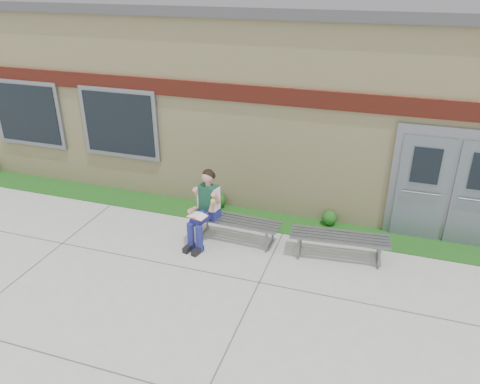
% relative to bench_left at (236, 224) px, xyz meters
% --- Properties ---
extents(ground, '(80.00, 80.00, 0.00)m').
position_rel_bench_left_xyz_m(ground, '(-0.17, -1.70, -0.35)').
color(ground, '#9E9E99').
rests_on(ground, ground).
extents(grass_strip, '(16.00, 0.80, 0.02)m').
position_rel_bench_left_xyz_m(grass_strip, '(-0.17, 0.90, -0.34)').
color(grass_strip, '#174512').
rests_on(grass_strip, ground).
extents(school_building, '(16.20, 6.22, 4.20)m').
position_rel_bench_left_xyz_m(school_building, '(-0.17, 4.29, 1.75)').
color(school_building, beige).
rests_on(school_building, ground).
extents(bench_left, '(1.77, 0.56, 0.46)m').
position_rel_bench_left_xyz_m(bench_left, '(0.00, 0.00, 0.00)').
color(bench_left, slate).
rests_on(bench_left, ground).
extents(bench_right, '(1.82, 0.66, 0.46)m').
position_rel_bench_left_xyz_m(bench_right, '(2.00, 0.00, 0.01)').
color(bench_right, slate).
rests_on(bench_right, ground).
extents(girl, '(0.56, 0.96, 1.47)m').
position_rel_bench_left_xyz_m(girl, '(-0.55, -0.22, 0.40)').
color(girl, navy).
rests_on(girl, ground).
extents(shrub_mid, '(0.34, 0.34, 0.34)m').
position_rel_bench_left_xyz_m(shrub_mid, '(-0.80, 1.15, -0.16)').
color(shrub_mid, '#174512').
rests_on(shrub_mid, grass_strip).
extents(shrub_east, '(0.31, 0.31, 0.31)m').
position_rel_bench_left_xyz_m(shrub_east, '(1.67, 1.15, -0.18)').
color(shrub_east, '#174512').
rests_on(shrub_east, grass_strip).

